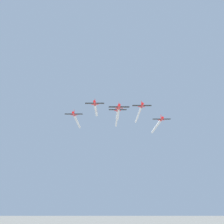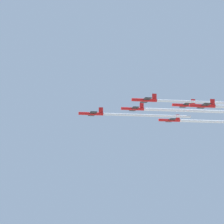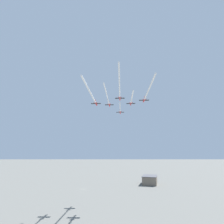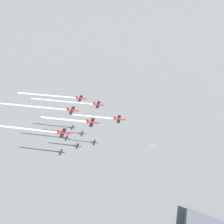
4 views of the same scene
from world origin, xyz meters
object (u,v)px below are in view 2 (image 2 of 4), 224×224
jet_0 (92,114)px  jet_3 (203,106)px  jet_1 (145,100)px  jet_2 (133,109)px  jet_5 (170,120)px  jet_4 (185,105)px

jet_0 → jet_3: 37.12m
jet_1 → jet_2: (-4.36, 18.31, 0.90)m
jet_2 → jet_3: (22.10, -23.76, -4.16)m
jet_3 → jet_5: 37.70m
jet_2 → jet_3: jet_2 is taller
jet_4 → jet_5: (-4.36, 18.31, -1.91)m
jet_1 → jet_3: jet_1 is taller
jet_2 → jet_1: bearing=180.0°
jet_0 → jet_2: size_ratio=1.00×
jet_1 → jet_4: 18.58m
jet_1 → jet_5: 32.47m
jet_1 → jet_5: (9.02, 31.17, -1.09)m
jet_1 → jet_0: bearing=59.5°
jet_2 → jet_5: 18.67m
jet_5 → jet_4: bearing=180.0°
jet_3 → jet_5: jet_5 is taller
jet_2 → jet_3: size_ratio=1.00×
jet_5 → jet_0: bearing=120.5°
jet_1 → jet_2: size_ratio=1.00×
jet_1 → jet_3: size_ratio=1.00×
jet_3 → jet_4: 19.26m
jet_3 → jet_4: size_ratio=1.00×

